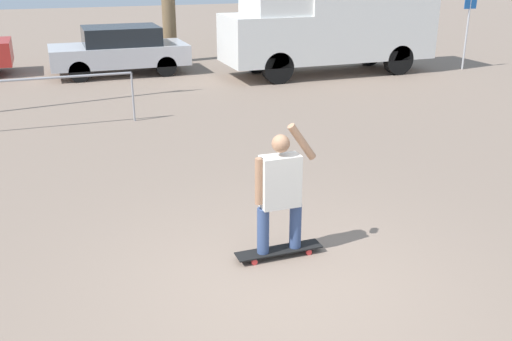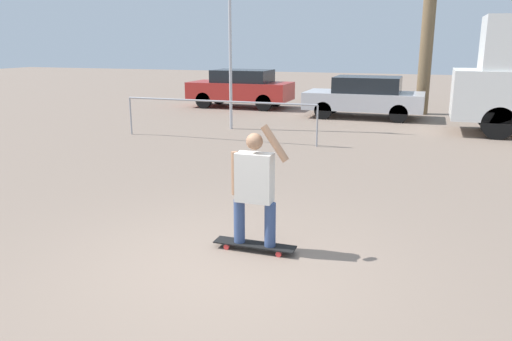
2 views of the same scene
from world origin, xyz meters
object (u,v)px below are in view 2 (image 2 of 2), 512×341
at_px(skateboard, 255,245).
at_px(parked_car_red, 241,88).
at_px(parked_car_silver, 365,96).
at_px(flagpole, 232,17).
at_px(person_skateboarder, 254,183).

distance_m(skateboard, parked_car_red, 14.56).
xyz_separation_m(skateboard, parked_car_red, (-5.32, 13.53, 0.72)).
distance_m(parked_car_silver, flagpole, 5.69).
xyz_separation_m(person_skateboarder, flagpole, (-3.65, 8.50, 2.39)).
height_order(skateboard, flagpole, flagpole).
bearing_deg(skateboard, parked_car_red, 111.48).
xyz_separation_m(skateboard, parked_car_silver, (-0.21, 12.27, 0.67)).
bearing_deg(person_skateboarder, skateboard, 0.00).
relative_size(person_skateboarder, flagpole, 0.27).
height_order(skateboard, person_skateboarder, person_skateboarder).
distance_m(skateboard, person_skateboarder, 0.81).
relative_size(parked_car_red, flagpole, 0.72).
distance_m(parked_car_red, flagpole, 5.85).
bearing_deg(flagpole, person_skateboarder, -66.75).
height_order(person_skateboarder, flagpole, flagpole).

